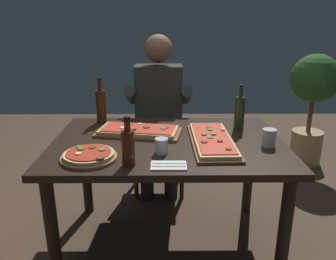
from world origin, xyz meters
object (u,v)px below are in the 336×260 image
object	(u,v)px
tumbler_far_side	(269,139)
potted_plant_corner	(313,96)
pizza_rectangular_front	(139,131)
seated_diner	(159,109)
vinegar_bottle_green	(240,112)
tumbler_near_camera	(162,147)
wine_bottle_dark	(128,147)
diner_chair	(159,134)
dining_table	(168,155)
pizza_rectangular_left	(212,140)
oil_bottle_amber	(101,105)
pizza_round_far	(89,156)

from	to	relation	value
tumbler_far_side	potted_plant_corner	bearing A→B (deg)	58.84
pizza_rectangular_front	seated_diner	bearing A→B (deg)	79.10
vinegar_bottle_green	seated_diner	distance (m)	0.76
vinegar_bottle_green	tumbler_near_camera	bearing A→B (deg)	-140.65
wine_bottle_dark	diner_chair	bearing A→B (deg)	83.80
diner_chair	vinegar_bottle_green	bearing A→B (deg)	-49.34
seated_diner	potted_plant_corner	distance (m)	1.63
diner_chair	seated_diner	xyz separation A→B (m)	(0.00, -0.12, 0.26)
seated_diner	dining_table	bearing A→B (deg)	-84.56
pizza_rectangular_left	seated_diner	bearing A→B (deg)	112.89
pizza_rectangular_front	vinegar_bottle_green	bearing A→B (deg)	8.34
tumbler_near_camera	tumbler_far_side	size ratio (longest dim) A/B	0.83
pizza_rectangular_left	potted_plant_corner	world-z (taller)	potted_plant_corner
tumbler_near_camera	seated_diner	size ratio (longest dim) A/B	0.06
tumbler_near_camera	tumbler_far_side	xyz separation A→B (m)	(0.62, 0.10, 0.01)
seated_diner	diner_chair	bearing A→B (deg)	90.00
wine_bottle_dark	tumbler_far_side	distance (m)	0.83
pizza_rectangular_left	potted_plant_corner	size ratio (longest dim) A/B	0.56
dining_table	wine_bottle_dark	xyz separation A→B (m)	(-0.20, -0.36, 0.20)
diner_chair	potted_plant_corner	world-z (taller)	potted_plant_corner
pizza_rectangular_front	tumbler_far_side	distance (m)	0.80
tumbler_far_side	oil_bottle_amber	bearing A→B (deg)	155.24
vinegar_bottle_green	potted_plant_corner	xyz separation A→B (m)	(0.97, 1.11, -0.14)
wine_bottle_dark	pizza_rectangular_front	bearing A→B (deg)	88.31
wine_bottle_dark	potted_plant_corner	bearing A→B (deg)	45.73
tumbler_far_side	potted_plant_corner	distance (m)	1.67
vinegar_bottle_green	seated_diner	xyz separation A→B (m)	(-0.55, 0.52, -0.11)
pizza_rectangular_left	oil_bottle_amber	xyz separation A→B (m)	(-0.73, 0.44, 0.10)
pizza_rectangular_front	vinegar_bottle_green	xyz separation A→B (m)	(0.66, 0.10, 0.10)
pizza_rectangular_front	pizza_round_far	world-z (taller)	pizza_rectangular_front
pizza_rectangular_left	pizza_round_far	bearing A→B (deg)	-161.41
pizza_rectangular_left	seated_diner	world-z (taller)	seated_diner
pizza_round_far	oil_bottle_amber	xyz separation A→B (m)	(-0.05, 0.67, 0.10)
tumbler_near_camera	diner_chair	bearing A→B (deg)	91.76
tumbler_near_camera	potted_plant_corner	distance (m)	2.13
wine_bottle_dark	vinegar_bottle_green	size ratio (longest dim) A/B	0.86
diner_chair	tumbler_far_side	bearing A→B (deg)	-55.62
wine_bottle_dark	oil_bottle_amber	xyz separation A→B (m)	(-0.27, 0.75, 0.02)
tumbler_far_side	potted_plant_corner	xyz separation A→B (m)	(0.86, 1.43, -0.07)
pizza_round_far	oil_bottle_amber	size ratio (longest dim) A/B	0.94
pizza_round_far	diner_chair	xyz separation A→B (m)	(0.35, 1.14, -0.27)
seated_diner	oil_bottle_amber	bearing A→B (deg)	-139.05
dining_table	pizza_rectangular_front	xyz separation A→B (m)	(-0.19, 0.12, 0.11)
vinegar_bottle_green	diner_chair	world-z (taller)	vinegar_bottle_green
wine_bottle_dark	seated_diner	bearing A→B (deg)	83.13
tumbler_far_side	potted_plant_corner	size ratio (longest dim) A/B	0.09
tumbler_far_side	seated_diner	world-z (taller)	seated_diner
wine_bottle_dark	tumbler_far_side	xyz separation A→B (m)	(0.79, 0.26, -0.06)
pizza_rectangular_front	tumbler_near_camera	distance (m)	0.36
seated_diner	potted_plant_corner	xyz separation A→B (m)	(1.52, 0.59, -0.03)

